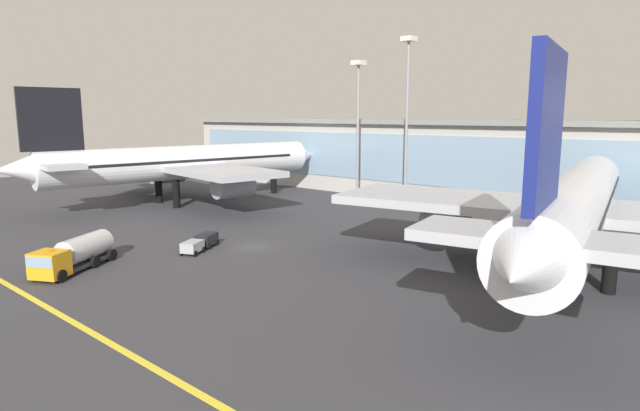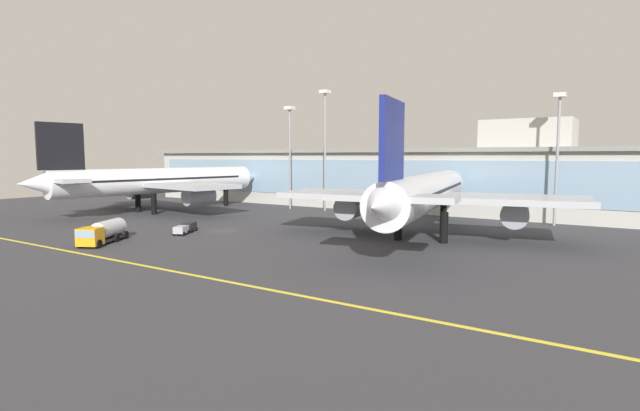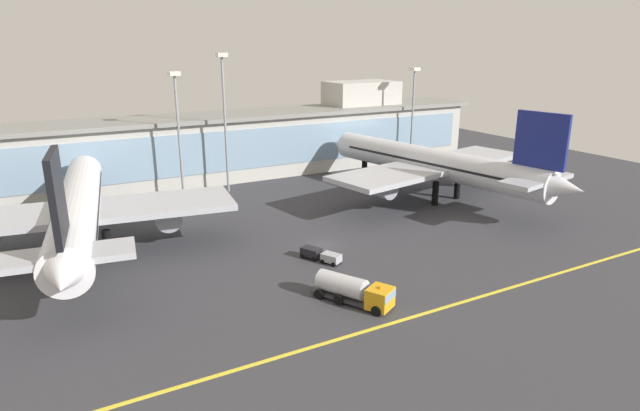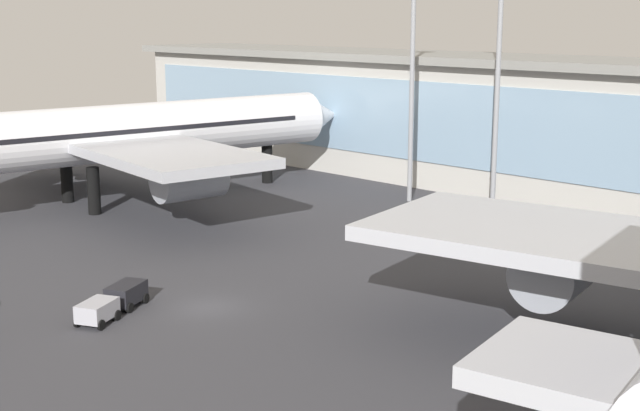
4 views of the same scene
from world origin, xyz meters
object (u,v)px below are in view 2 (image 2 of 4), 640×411
fuel_tanker_truck (102,232)px  apron_light_mast_centre (290,142)px  airliner_near_right (426,193)px  apron_light_mast_east (558,138)px  airliner_near_left (159,181)px  apron_light_mast_west (325,133)px  baggage_tug_near (185,228)px

fuel_tanker_truck → apron_light_mast_centre: bearing=158.1°
airliner_near_right → apron_light_mast_east: size_ratio=2.45×
airliner_near_right → apron_light_mast_centre: (-39.36, 21.02, 8.38)m
airliner_near_left → apron_light_mast_east: 75.17m
airliner_near_right → apron_light_mast_east: 28.13m
airliner_near_right → apron_light_mast_west: 38.92m
apron_light_mast_east → fuel_tanker_truck: bearing=-132.8°
apron_light_mast_west → apron_light_mast_centre: bearing=-175.3°
baggage_tug_near → airliner_near_right: bearing=-90.1°
fuel_tanker_truck → baggage_tug_near: bearing=140.5°
baggage_tug_near → apron_light_mast_centre: size_ratio=0.26×
fuel_tanker_truck → apron_light_mast_east: (47.16, 50.95, 12.85)m
airliner_near_left → airliner_near_right: (57.90, -0.88, -0.05)m
fuel_tanker_truck → baggage_tug_near: (2.33, 11.97, -0.72)m
airliner_near_right → apron_light_mast_centre: 45.40m
airliner_near_left → apron_light_mast_west: apron_light_mast_west is taller
fuel_tanker_truck → apron_light_mast_east: apron_light_mast_east is taller
airliner_near_right → fuel_tanker_truck: airliner_near_right is taller
apron_light_mast_centre → apron_light_mast_east: (52.72, 2.38, -0.30)m
apron_light_mast_west → apron_light_mast_centre: apron_light_mast_west is taller
baggage_tug_near → apron_light_mast_west: 40.40m
airliner_near_left → fuel_tanker_truck: size_ratio=5.75×
fuel_tanker_truck → apron_light_mast_centre: size_ratio=0.41×
fuel_tanker_truck → apron_light_mast_centre: apron_light_mast_centre is taller
airliner_near_left → apron_light_mast_centre: 28.62m
airliner_near_right → apron_light_mast_west: bearing=43.8°
airliner_near_left → fuel_tanker_truck: bearing=-131.8°
apron_light_mast_centre → baggage_tug_near: bearing=-77.8°
airliner_near_left → apron_light_mast_west: bearing=-44.6°
airliner_near_right → apron_light_mast_centre: apron_light_mast_centre is taller
airliner_near_right → fuel_tanker_truck: bearing=118.3°
fuel_tanker_truck → apron_light_mast_east: bearing=108.8°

